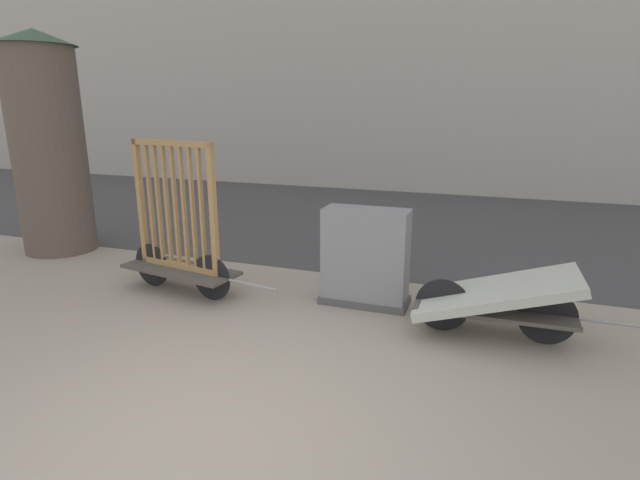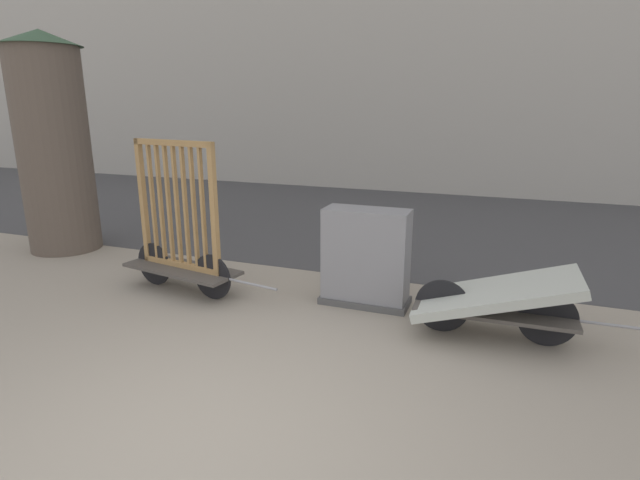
# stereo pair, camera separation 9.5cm
# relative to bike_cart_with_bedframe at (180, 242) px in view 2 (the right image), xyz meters

# --- Properties ---
(ground_plane) EXTENTS (60.00, 60.00, 0.00)m
(ground_plane) POSITION_rel_bike_cart_with_bedframe_xyz_m (1.89, -2.59, -0.67)
(ground_plane) COLOR gray
(road_strip) EXTENTS (56.00, 7.26, 0.01)m
(road_strip) POSITION_rel_bike_cart_with_bedframe_xyz_m (1.89, 4.97, -0.66)
(road_strip) COLOR #424244
(road_strip) RESTS_ON ground_plane
(bike_cart_with_bedframe) EXTENTS (2.30, 0.83, 1.93)m
(bike_cart_with_bedframe) POSITION_rel_bike_cart_with_bedframe_xyz_m (0.00, 0.00, 0.00)
(bike_cart_with_bedframe) COLOR #4C4742
(bike_cart_with_bedframe) RESTS_ON ground_plane
(bike_cart_with_mattress) EXTENTS (2.30, 0.87, 0.77)m
(bike_cart_with_mattress) POSITION_rel_bike_cart_with_bedframe_xyz_m (3.80, 0.00, -0.24)
(bike_cart_with_mattress) COLOR #4C4742
(bike_cart_with_mattress) RESTS_ON ground_plane
(utility_cabinet) EXTENTS (1.06, 0.48, 1.17)m
(utility_cabinet) POSITION_rel_bike_cart_with_bedframe_xyz_m (2.32, 0.44, -0.12)
(utility_cabinet) COLOR #4C4C4C
(utility_cabinet) RESTS_ON ground_plane
(advertising_column) EXTENTS (1.23, 1.23, 3.45)m
(advertising_column) POSITION_rel_bike_cart_with_bedframe_xyz_m (-3.04, 0.99, 1.09)
(advertising_column) COLOR brown
(advertising_column) RESTS_ON ground_plane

